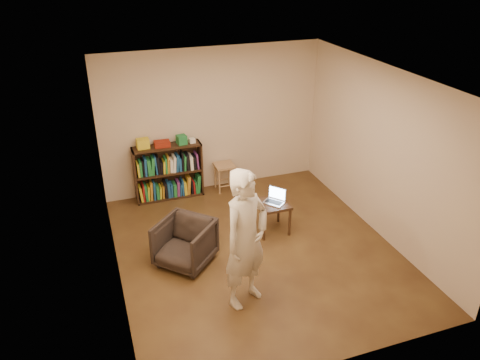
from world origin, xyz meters
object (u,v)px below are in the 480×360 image
object	(u,v)px
armchair	(185,243)
bookshelf	(168,175)
stool	(224,169)
side_table	(272,208)
person	(246,240)
laptop	(275,198)

from	to	relation	value
armchair	bookshelf	bearing A→B (deg)	129.57
stool	side_table	size ratio (longest dim) A/B	1.01
bookshelf	side_table	bearing A→B (deg)	-51.77
stool	person	world-z (taller)	person
person	bookshelf	bearing A→B (deg)	70.08
person	armchair	bearing A→B (deg)	91.59
laptop	person	xyz separation A→B (m)	(-1.00, -1.41, 0.36)
bookshelf	laptop	bearing A→B (deg)	-50.24
stool	bookshelf	bearing A→B (deg)	176.42
armchair	laptop	bearing A→B (deg)	59.10
armchair	side_table	size ratio (longest dim) A/B	1.45
stool	side_table	distance (m)	1.62
bookshelf	laptop	distance (m)	2.14
armchair	person	distance (m)	1.30
bookshelf	armchair	distance (m)	2.05
bookshelf	person	xyz separation A→B (m)	(0.37, -3.05, 0.48)
bookshelf	armchair	world-z (taller)	bookshelf
side_table	person	world-z (taller)	person
armchair	side_table	world-z (taller)	armchair
bookshelf	laptop	world-z (taller)	bookshelf
side_table	laptop	distance (m)	0.15
bookshelf	person	bearing A→B (deg)	-83.17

